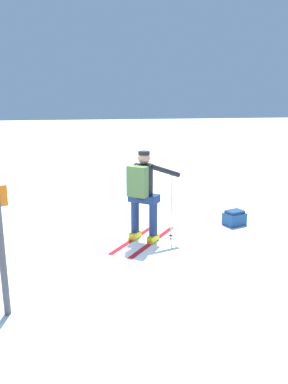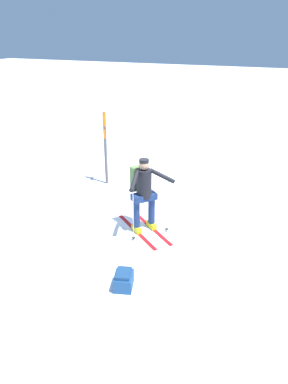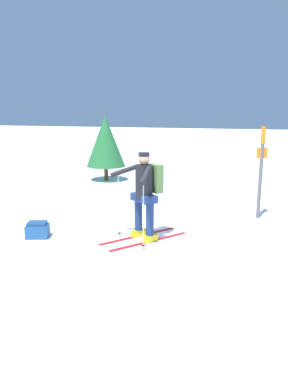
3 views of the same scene
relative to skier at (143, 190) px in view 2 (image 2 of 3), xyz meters
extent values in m
plane|color=white|center=(-0.60, -0.29, -0.94)|extent=(80.00, 80.00, 0.00)
cube|color=red|center=(-0.13, 0.14, -0.94)|extent=(1.15, 1.41, 0.01)
cube|color=yellow|center=(-0.13, 0.14, -0.87)|extent=(0.27, 0.30, 0.12)
cylinder|color=navy|center=(-0.13, 0.14, -0.48)|extent=(0.15, 0.15, 0.68)
cube|color=red|center=(0.16, -0.09, -0.94)|extent=(1.15, 1.41, 0.01)
cube|color=yellow|center=(0.16, -0.09, -0.87)|extent=(0.27, 0.30, 0.12)
cylinder|color=navy|center=(0.16, -0.09, -0.48)|extent=(0.15, 0.15, 0.68)
cube|color=navy|center=(0.02, 0.02, -0.14)|extent=(0.58, 0.54, 0.14)
cylinder|color=black|center=(0.02, 0.02, 0.17)|extent=(0.32, 0.32, 0.61)
sphere|color=tan|center=(0.02, 0.02, 0.58)|extent=(0.22, 0.22, 0.22)
cylinder|color=black|center=(0.02, 0.02, 0.68)|extent=(0.20, 0.20, 0.06)
cube|color=#4C6B38|center=(-0.13, -0.17, 0.21)|extent=(0.37, 0.34, 0.53)
cylinder|color=#B2B7BC|center=(-0.11, 0.51, -0.32)|extent=(0.02, 0.02, 1.25)
cylinder|color=black|center=(-0.11, 0.51, -0.88)|extent=(0.07, 0.07, 0.01)
cylinder|color=black|center=(-0.11, 0.38, 0.35)|extent=(0.11, 0.57, 0.28)
cylinder|color=#B2B7BC|center=(0.52, 0.00, -0.32)|extent=(0.02, 0.02, 1.25)
cylinder|color=black|center=(0.52, 0.00, -0.88)|extent=(0.07, 0.07, 0.01)
cylinder|color=black|center=(0.40, -0.02, 0.35)|extent=(0.57, 0.20, 0.28)
cube|color=navy|center=(2.01, 0.52, -0.82)|extent=(0.49, 0.42, 0.25)
cube|color=navy|center=(2.01, 0.52, -0.66)|extent=(0.40, 0.34, 0.06)
cylinder|color=#4C4C51|center=(-2.06, -2.07, 0.08)|extent=(0.08, 0.08, 2.05)
cylinder|color=orange|center=(-2.06, -2.07, 0.92)|extent=(0.09, 0.09, 0.37)
cube|color=orange|center=(-2.06, -2.07, 0.53)|extent=(0.23, 0.12, 0.24)
camera|label=1|loc=(-1.18, -6.35, 1.61)|focal=35.00mm
camera|label=2|loc=(6.70, 2.96, 3.16)|focal=35.00mm
camera|label=3|loc=(-1.90, 6.49, 1.48)|focal=35.00mm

